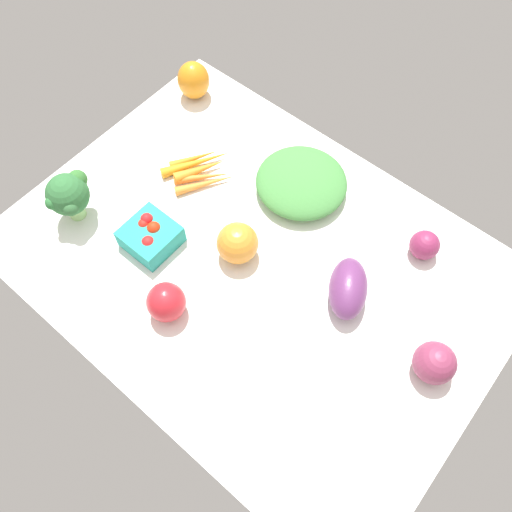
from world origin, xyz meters
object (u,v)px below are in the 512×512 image
Objects in this scene: eggplant at (348,288)px; bell_pepper_red at (166,302)px; broccoli_head at (69,195)px; red_onion_center at (435,363)px; heirloom_tomato_orange at (237,243)px; berry_basket at (151,236)px; leafy_greens_clump at (301,182)px; carrot_bunch at (200,170)px; red_onion_near_basket at (425,245)px; bell_pepper_orange at (194,80)px.

bell_pepper_red is (25.86, 25.77, 0.40)cm from eggplant.
broccoli_head is 81.88cm from red_onion_center.
heirloom_tomato_orange is at bearing -96.21° from bell_pepper_red.
berry_basket is at bearing -162.72° from broccoli_head.
heirloom_tomato_orange is 22.25cm from leafy_greens_clump.
heirloom_tomato_orange is (-2.09, -19.18, 0.18)cm from bell_pepper_red.
broccoli_head is 0.69× the size of carrot_bunch.
red_onion_center reaches higher than eggplant.
heirloom_tomato_orange is (30.32, 25.68, 1.28)cm from red_onion_near_basket.
red_onion_center is at bearing -166.01° from broccoli_head.
carrot_bunch is (51.55, 14.90, -1.97)cm from red_onion_near_basket.
carrot_bunch is (45.00, -4.20, -2.67)cm from eggplant.
bell_pepper_orange is at bearing -52.00° from bell_pepper_red.
broccoli_head is 1.52× the size of red_onion_center.
broccoli_head reaches higher than red_onion_near_basket.
leafy_greens_clump is at bearing -132.31° from broccoli_head.
bell_pepper_orange is at bearing -59.00° from berry_basket.
bell_pepper_orange reaches higher than red_onion_center.
leafy_greens_clump is at bearing -151.80° from carrot_bunch.
heirloom_tomato_orange is at bearing 74.95° from eggplant.
red_onion_near_basket is 26.04cm from red_onion_center.
bell_pepper_red is 0.81× the size of berry_basket.
red_onion_center is at bearing -174.62° from heirloom_tomato_orange.
berry_basket is at bearing 63.06° from leafy_greens_clump.
red_onion_near_basket reaches higher than berry_basket.
carrot_bunch is at bearing -116.39° from broccoli_head.
eggplant is at bearing -6.27° from red_onion_center.
berry_basket is at bearing -33.11° from bell_pepper_red.
bell_pepper_red is (-32.20, 3.65, -3.30)cm from broccoli_head.
bell_pepper_red is at bearing 128.00° from bell_pepper_orange.
red_onion_near_basket is 30.48cm from leafy_greens_clump.
red_onion_near_basket is at bearing -49.48° from eggplant.
bell_pepper_red is 0.96× the size of heirloom_tomato_orange.
red_onion_near_basket is 58.65cm from berry_basket.
heirloom_tomato_orange is at bearing 40.26° from red_onion_near_basket.
red_onion_near_basket is 55.36cm from bell_pepper_red.
heirloom_tomato_orange is (-34.29, -15.53, -3.12)cm from broccoli_head.
broccoli_head is 0.92× the size of eggplant.
eggplant is at bearing 71.06° from red_onion_near_basket.
eggplant is at bearing 174.67° from carrot_bunch.
red_onion_center reaches higher than carrot_bunch.
red_onion_center is (-66.32, 6.54, 2.87)cm from carrot_bunch.
leafy_greens_clump is (30.28, 3.49, -0.32)cm from red_onion_near_basket.
broccoli_head is at bearing -6.47° from bell_pepper_red.
eggplant is 28.42cm from leafy_greens_clump.
berry_basket is (46.60, 35.61, -0.40)cm from red_onion_near_basket.
leafy_greens_clump is (-21.27, -11.41, 1.65)cm from carrot_bunch.
bell_pepper_orange is 87.98cm from red_onion_center.
red_onion_near_basket is at bearing -142.62° from berry_basket.
carrot_bunch is 25.77cm from bell_pepper_orange.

